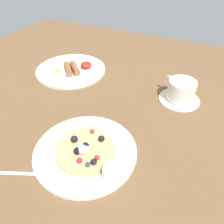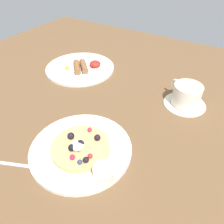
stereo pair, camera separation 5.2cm
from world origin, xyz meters
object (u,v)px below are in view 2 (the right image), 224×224
(pancake_plate, at_px, (81,149))
(breakfast_plate, at_px, (80,68))
(syrup_ramekin, at_px, (104,172))
(coffee_cup, at_px, (187,94))
(coffee_saucer, at_px, (184,104))

(pancake_plate, distance_m, breakfast_plate, 0.44)
(syrup_ramekin, relative_size, coffee_cup, 0.45)
(syrup_ramekin, bearing_deg, coffee_saucer, 79.28)
(syrup_ramekin, distance_m, breakfast_plate, 0.53)
(pancake_plate, height_order, breakfast_plate, same)
(coffee_cup, bearing_deg, coffee_saucer, -31.57)
(syrup_ramekin, height_order, coffee_saucer, syrup_ramekin)
(pancake_plate, xyz_separation_m, coffee_cup, (0.17, 0.33, 0.03))
(pancake_plate, relative_size, coffee_saucer, 1.93)
(coffee_saucer, height_order, coffee_cup, coffee_cup)
(coffee_saucer, distance_m, coffee_cup, 0.04)
(coffee_saucer, relative_size, coffee_cup, 1.20)
(pancake_plate, relative_size, coffee_cup, 2.32)
(pancake_plate, xyz_separation_m, syrup_ramekin, (0.10, -0.04, 0.02))
(syrup_ramekin, relative_size, coffee_saucer, 0.37)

